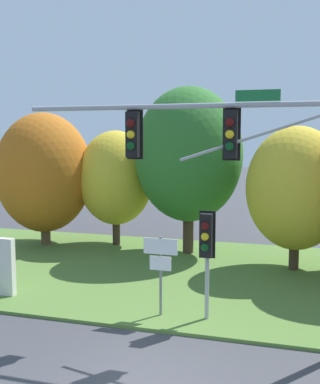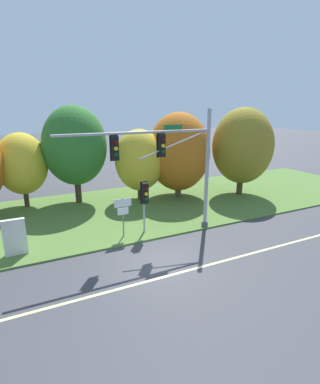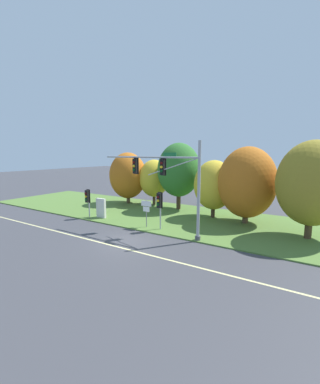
{
  "view_description": "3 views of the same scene",
  "coord_description": "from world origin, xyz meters",
  "px_view_note": "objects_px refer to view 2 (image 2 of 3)",
  "views": [
    {
      "loc": [
        3.31,
        -9.46,
        5.25
      ],
      "look_at": [
        -0.8,
        4.16,
        3.66
      ],
      "focal_mm": 45.0,
      "sensor_mm": 36.0,
      "label": 1
    },
    {
      "loc": [
        -5.72,
        -11.81,
        7.38
      ],
      "look_at": [
        1.5,
        3.06,
        2.65
      ],
      "focal_mm": 28.0,
      "sensor_mm": 36.0,
      "label": 2
    },
    {
      "loc": [
        11.81,
        -13.92,
        6.4
      ],
      "look_at": [
        0.83,
        3.47,
        3.27
      ],
      "focal_mm": 24.0,
      "sensor_mm": 36.0,
      "label": 3
    }
  ],
  "objects_px": {
    "route_sign_post": "(123,211)",
    "tree_right_far": "(243,146)",
    "tree_left_of_mast": "(22,164)",
    "tree_mid_verge": "(139,160)",
    "traffic_signal_mast": "(171,158)",
    "tree_behind_signpost": "(75,146)",
    "pedestrian_signal_further_along": "(145,196)",
    "info_kiosk": "(15,237)",
    "tree_tall_centre": "(179,152)"
  },
  "relations": [
    {
      "from": "route_sign_post",
      "to": "tree_right_far",
      "type": "height_order",
      "value": "tree_right_far"
    },
    {
      "from": "tree_left_of_mast",
      "to": "tree_mid_verge",
      "type": "distance_m",
      "value": 8.64
    },
    {
      "from": "traffic_signal_mast",
      "to": "tree_left_of_mast",
      "type": "relative_size",
      "value": 1.61
    },
    {
      "from": "tree_right_far",
      "to": "tree_behind_signpost",
      "type": "bearing_deg",
      "value": 163.91
    },
    {
      "from": "pedestrian_signal_further_along",
      "to": "tree_right_far",
      "type": "xyz_separation_m",
      "value": [
        10.56,
        4.06,
        1.85
      ]
    },
    {
      "from": "tree_left_of_mast",
      "to": "tree_mid_verge",
      "type": "bearing_deg",
      "value": -14.0
    },
    {
      "from": "tree_mid_verge",
      "to": "pedestrian_signal_further_along",
      "type": "bearing_deg",
      "value": -109.57
    },
    {
      "from": "tree_mid_verge",
      "to": "tree_right_far",
      "type": "height_order",
      "value": "tree_right_far"
    },
    {
      "from": "tree_mid_verge",
      "to": "info_kiosk",
      "type": "xyz_separation_m",
      "value": [
        -9.26,
        -6.03,
        -2.27
      ]
    },
    {
      "from": "pedestrian_signal_further_along",
      "to": "tree_mid_verge",
      "type": "height_order",
      "value": "tree_mid_verge"
    },
    {
      "from": "pedestrian_signal_further_along",
      "to": "tree_left_of_mast",
      "type": "height_order",
      "value": "tree_left_of_mast"
    },
    {
      "from": "traffic_signal_mast",
      "to": "tree_left_of_mast",
      "type": "xyz_separation_m",
      "value": [
        -7.44,
        9.15,
        -1.28
      ]
    },
    {
      "from": "route_sign_post",
      "to": "tree_mid_verge",
      "type": "height_order",
      "value": "tree_mid_verge"
    },
    {
      "from": "tree_behind_signpost",
      "to": "tree_mid_verge",
      "type": "height_order",
      "value": "tree_behind_signpost"
    },
    {
      "from": "traffic_signal_mast",
      "to": "tree_tall_centre",
      "type": "height_order",
      "value": "traffic_signal_mast"
    },
    {
      "from": "tree_behind_signpost",
      "to": "tree_tall_centre",
      "type": "distance_m",
      "value": 8.16
    },
    {
      "from": "pedestrian_signal_further_along",
      "to": "tree_mid_verge",
      "type": "xyz_separation_m",
      "value": [
        2.26,
        6.36,
        0.94
      ]
    },
    {
      "from": "tree_behind_signpost",
      "to": "info_kiosk",
      "type": "distance_m",
      "value": 9.45
    },
    {
      "from": "traffic_signal_mast",
      "to": "pedestrian_signal_further_along",
      "type": "distance_m",
      "value": 2.71
    },
    {
      "from": "traffic_signal_mast",
      "to": "route_sign_post",
      "type": "relative_size",
      "value": 3.82
    },
    {
      "from": "pedestrian_signal_further_along",
      "to": "route_sign_post",
      "type": "bearing_deg",
      "value": 178.0
    },
    {
      "from": "tree_left_of_mast",
      "to": "tree_tall_centre",
      "type": "height_order",
      "value": "tree_tall_centre"
    },
    {
      "from": "route_sign_post",
      "to": "tree_mid_verge",
      "type": "relative_size",
      "value": 0.41
    },
    {
      "from": "traffic_signal_mast",
      "to": "tree_right_far",
      "type": "relative_size",
      "value": 1.23
    },
    {
      "from": "pedestrian_signal_further_along",
      "to": "route_sign_post",
      "type": "relative_size",
      "value": 1.34
    },
    {
      "from": "info_kiosk",
      "to": "route_sign_post",
      "type": "bearing_deg",
      "value": -2.87
    },
    {
      "from": "route_sign_post",
      "to": "tree_tall_centre",
      "type": "height_order",
      "value": "tree_tall_centre"
    },
    {
      "from": "pedestrian_signal_further_along",
      "to": "tree_behind_signpost",
      "type": "bearing_deg",
      "value": 106.96
    },
    {
      "from": "tree_mid_verge",
      "to": "info_kiosk",
      "type": "height_order",
      "value": "tree_mid_verge"
    },
    {
      "from": "tree_left_of_mast",
      "to": "info_kiosk",
      "type": "xyz_separation_m",
      "value": [
        -0.88,
        -8.12,
        -2.31
      ]
    },
    {
      "from": "tree_behind_signpost",
      "to": "info_kiosk",
      "type": "relative_size",
      "value": 3.91
    },
    {
      "from": "tree_behind_signpost",
      "to": "traffic_signal_mast",
      "type": "bearing_deg",
      "value": -66.52
    },
    {
      "from": "tree_behind_signpost",
      "to": "tree_mid_verge",
      "type": "distance_m",
      "value": 5.01
    },
    {
      "from": "tree_behind_signpost",
      "to": "tree_right_far",
      "type": "height_order",
      "value": "tree_behind_signpost"
    },
    {
      "from": "traffic_signal_mast",
      "to": "tree_tall_centre",
      "type": "bearing_deg",
      "value": 57.46
    },
    {
      "from": "route_sign_post",
      "to": "tree_right_far",
      "type": "distance_m",
      "value": 12.83
    },
    {
      "from": "route_sign_post",
      "to": "tree_right_far",
      "type": "bearing_deg",
      "value": 18.63
    },
    {
      "from": "tree_tall_centre",
      "to": "tree_right_far",
      "type": "xyz_separation_m",
      "value": [
        5.04,
        -1.82,
        0.42
      ]
    },
    {
      "from": "traffic_signal_mast",
      "to": "info_kiosk",
      "type": "distance_m",
      "value": 9.12
    },
    {
      "from": "tree_right_far",
      "to": "tree_tall_centre",
      "type": "bearing_deg",
      "value": 160.17
    },
    {
      "from": "route_sign_post",
      "to": "info_kiosk",
      "type": "distance_m",
      "value": 5.7
    },
    {
      "from": "traffic_signal_mast",
      "to": "tree_right_far",
      "type": "height_order",
      "value": "tree_right_far"
    },
    {
      "from": "pedestrian_signal_further_along",
      "to": "info_kiosk",
      "type": "bearing_deg",
      "value": 177.29
    },
    {
      "from": "tree_mid_verge",
      "to": "tree_right_far",
      "type": "xyz_separation_m",
      "value": [
        8.3,
        -2.29,
        0.91
      ]
    },
    {
      "from": "pedestrian_signal_further_along",
      "to": "tree_mid_verge",
      "type": "distance_m",
      "value": 6.81
    },
    {
      "from": "tree_behind_signpost",
      "to": "info_kiosk",
      "type": "height_order",
      "value": "tree_behind_signpost"
    },
    {
      "from": "tree_left_of_mast",
      "to": "tree_behind_signpost",
      "type": "bearing_deg",
      "value": -9.83
    },
    {
      "from": "tree_tall_centre",
      "to": "tree_left_of_mast",
      "type": "bearing_deg",
      "value": 167.58
    },
    {
      "from": "tree_tall_centre",
      "to": "tree_right_far",
      "type": "distance_m",
      "value": 5.38
    },
    {
      "from": "tree_left_of_mast",
      "to": "tree_right_far",
      "type": "distance_m",
      "value": 17.28
    }
  ]
}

